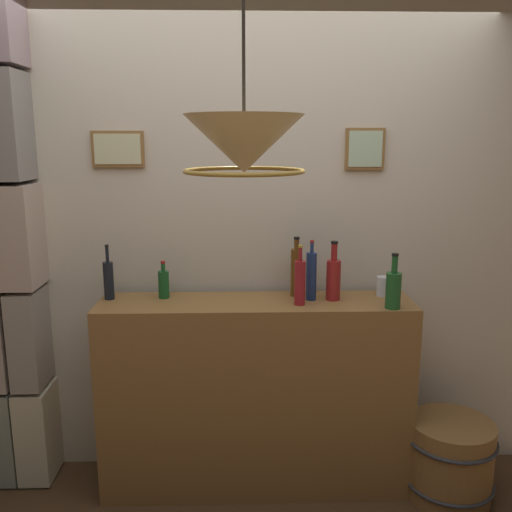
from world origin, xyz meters
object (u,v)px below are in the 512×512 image
object	(u,v)px
liquor_bottle_vodka	(311,276)
liquor_bottle_vermouth	(393,288)
liquor_bottle_scotch	(296,271)
glass_tumbler_rocks	(383,286)
pendant_lamp	(244,146)
liquor_bottle_tequila	(333,278)
wooden_barrel	(450,459)
liquor_bottle_sherry	(109,279)
liquor_bottle_bourbon	(300,282)
liquor_bottle_amaro	(164,284)

from	to	relation	value
liquor_bottle_vodka	liquor_bottle_vermouth	size ratio (longest dim) A/B	1.14
liquor_bottle_scotch	glass_tumbler_rocks	world-z (taller)	liquor_bottle_scotch
liquor_bottle_scotch	pendant_lamp	distance (m)	1.10
liquor_bottle_vermouth	pendant_lamp	size ratio (longest dim) A/B	0.43
liquor_bottle_tequila	wooden_barrel	bearing A→B (deg)	-14.80
liquor_bottle_sherry	liquor_bottle_bourbon	size ratio (longest dim) A/B	0.95
liquor_bottle_vodka	wooden_barrel	bearing A→B (deg)	-12.67
glass_tumbler_rocks	liquor_bottle_vermouth	bearing A→B (deg)	-91.41
liquor_bottle_vodka	pendant_lamp	bearing A→B (deg)	-114.81
liquor_bottle_vodka	liquor_bottle_tequila	world-z (taller)	liquor_bottle_vodka
liquor_bottle_sherry	liquor_bottle_scotch	world-z (taller)	liquor_bottle_scotch
liquor_bottle_scotch	liquor_bottle_amaro	bearing A→B (deg)	-178.61
liquor_bottle_amaro	liquor_bottle_bourbon	world-z (taller)	liquor_bottle_bourbon
liquor_bottle_sherry	liquor_bottle_amaro	world-z (taller)	liquor_bottle_sherry
liquor_bottle_amaro	wooden_barrel	size ratio (longest dim) A/B	0.43
liquor_bottle_vermouth	liquor_bottle_bourbon	bearing A→B (deg)	170.82
liquor_bottle_vermouth	glass_tumbler_rocks	bearing A→B (deg)	88.59
liquor_bottle_tequila	liquor_bottle_amaro	bearing A→B (deg)	176.15
liquor_bottle_tequila	liquor_bottle_scotch	world-z (taller)	liquor_bottle_scotch
liquor_bottle_vermouth	wooden_barrel	distance (m)	1.00
glass_tumbler_rocks	pendant_lamp	bearing A→B (deg)	-132.11
liquor_bottle_sherry	liquor_bottle_bourbon	bearing A→B (deg)	-7.23
liquor_bottle_sherry	pendant_lamp	bearing A→B (deg)	-48.79
liquor_bottle_bourbon	pendant_lamp	xyz separation A→B (m)	(-0.28, -0.68, 0.68)
pendant_lamp	wooden_barrel	world-z (taller)	pendant_lamp
liquor_bottle_vodka	liquor_bottle_amaro	size ratio (longest dim) A/B	1.58
liquor_bottle_scotch	liquor_bottle_sherry	bearing A→B (deg)	-178.12
liquor_bottle_amaro	pendant_lamp	world-z (taller)	pendant_lamp
liquor_bottle_bourbon	liquor_bottle_tequila	size ratio (longest dim) A/B	0.99
liquor_bottle_scotch	pendant_lamp	xyz separation A→B (m)	(-0.28, -0.83, 0.66)
liquor_bottle_vodka	liquor_bottle_bourbon	size ratio (longest dim) A/B	1.03
liquor_bottle_amaro	liquor_bottle_scotch	distance (m)	0.70
wooden_barrel	glass_tumbler_rocks	bearing A→B (deg)	146.27
liquor_bottle_vodka	liquor_bottle_vermouth	xyz separation A→B (m)	(0.39, -0.16, -0.03)
liquor_bottle_vermouth	pendant_lamp	distance (m)	1.18
glass_tumbler_rocks	pendant_lamp	size ratio (longest dim) A/B	0.16
liquor_bottle_sherry	wooden_barrel	world-z (taller)	liquor_bottle_sherry
pendant_lamp	liquor_bottle_vermouth	bearing A→B (deg)	39.28
liquor_bottle_tequila	liquor_bottle_bourbon	bearing A→B (deg)	-156.17
liquor_bottle_sherry	liquor_bottle_vodka	xyz separation A→B (m)	(1.05, -0.04, 0.02)
liquor_bottle_vodka	liquor_bottle_tequila	xyz separation A→B (m)	(0.11, -0.00, -0.01)
liquor_bottle_bourbon	liquor_bottle_vermouth	world-z (taller)	liquor_bottle_bourbon
liquor_bottle_bourbon	pendant_lamp	distance (m)	1.00
liquor_bottle_vermouth	wooden_barrel	size ratio (longest dim) A/B	0.59
liquor_bottle_bourbon	liquor_bottle_vermouth	distance (m)	0.46
liquor_bottle_vermouth	pendant_lamp	world-z (taller)	pendant_lamp
liquor_bottle_sherry	liquor_bottle_amaro	bearing A→B (deg)	3.10
liquor_bottle_amaro	pendant_lamp	xyz separation A→B (m)	(0.42, -0.82, 0.72)
liquor_bottle_vermouth	pendant_lamp	xyz separation A→B (m)	(-0.74, -0.60, 0.70)
pendant_lamp	liquor_bottle_scotch	bearing A→B (deg)	71.44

